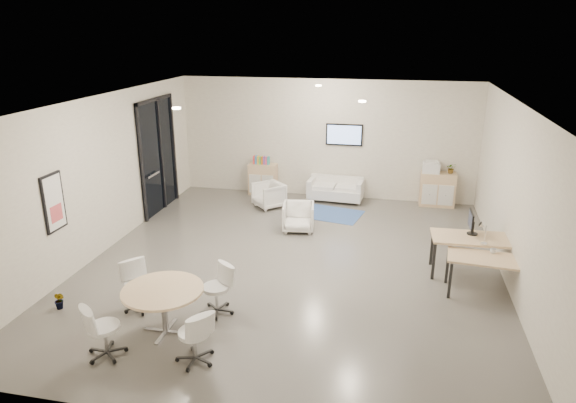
# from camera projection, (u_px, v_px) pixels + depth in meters

# --- Properties ---
(room_shell) EXTENTS (9.60, 10.60, 4.80)m
(room_shell) POSITION_uv_depth(u_px,v_px,m) (293.00, 187.00, 9.71)
(room_shell) COLOR #5B5853
(room_shell) RESTS_ON ground
(glass_door) EXTENTS (0.09, 1.90, 2.85)m
(glass_door) POSITION_uv_depth(u_px,v_px,m) (158.00, 152.00, 12.84)
(glass_door) COLOR black
(glass_door) RESTS_ON room_shell
(artwork) EXTENTS (0.05, 0.54, 1.04)m
(artwork) POSITION_uv_depth(u_px,v_px,m) (54.00, 203.00, 9.02)
(artwork) COLOR black
(artwork) RESTS_ON room_shell
(wall_tv) EXTENTS (0.98, 0.06, 0.58)m
(wall_tv) POSITION_uv_depth(u_px,v_px,m) (344.00, 135.00, 13.69)
(wall_tv) COLOR black
(wall_tv) RESTS_ON room_shell
(ceiling_spots) EXTENTS (3.14, 4.14, 0.03)m
(ceiling_spots) POSITION_uv_depth(u_px,v_px,m) (291.00, 97.00, 10.01)
(ceiling_spots) COLOR #FFEAC6
(ceiling_spots) RESTS_ON room_shell
(sideboard_left) EXTENTS (0.77, 0.40, 0.87)m
(sideboard_left) POSITION_uv_depth(u_px,v_px,m) (263.00, 179.00, 14.38)
(sideboard_left) COLOR tan
(sideboard_left) RESTS_ON room_shell
(sideboard_right) EXTENTS (0.89, 0.43, 0.89)m
(sideboard_right) POSITION_uv_depth(u_px,v_px,m) (437.00, 189.00, 13.43)
(sideboard_right) COLOR tan
(sideboard_right) RESTS_ON room_shell
(books) EXTENTS (0.45, 0.14, 0.22)m
(books) POSITION_uv_depth(u_px,v_px,m) (261.00, 160.00, 14.21)
(books) COLOR red
(books) RESTS_ON sideboard_left
(printer) EXTENTS (0.45, 0.37, 0.31)m
(printer) POSITION_uv_depth(u_px,v_px,m) (431.00, 167.00, 13.29)
(printer) COLOR white
(printer) RESTS_ON sideboard_right
(loveseat) EXTENTS (1.49, 0.82, 0.54)m
(loveseat) POSITION_uv_depth(u_px,v_px,m) (336.00, 190.00, 13.89)
(loveseat) COLOR white
(loveseat) RESTS_ON room_shell
(blue_rug) EXTENTS (1.83, 1.41, 0.01)m
(blue_rug) POSITION_uv_depth(u_px,v_px,m) (328.00, 213.00, 12.97)
(blue_rug) COLOR #2F5791
(blue_rug) RESTS_ON room_shell
(armchair_left) EXTENTS (0.94, 0.95, 0.71)m
(armchair_left) POSITION_uv_depth(u_px,v_px,m) (269.00, 194.00, 13.35)
(armchair_left) COLOR white
(armchair_left) RESTS_ON room_shell
(armchair_right) EXTENTS (0.79, 0.75, 0.72)m
(armchair_right) POSITION_uv_depth(u_px,v_px,m) (298.00, 216.00, 11.80)
(armchair_right) COLOR white
(armchair_right) RESTS_ON room_shell
(desk_rear) EXTENTS (1.51, 0.80, 0.78)m
(desk_rear) POSITION_uv_depth(u_px,v_px,m) (473.00, 241.00, 9.55)
(desk_rear) COLOR tan
(desk_rear) RESTS_ON room_shell
(desk_front) EXTENTS (1.39, 0.79, 0.69)m
(desk_front) POSITION_uv_depth(u_px,v_px,m) (487.00, 262.00, 8.88)
(desk_front) COLOR tan
(desk_front) RESTS_ON room_shell
(monitor) EXTENTS (0.20, 0.50, 0.44)m
(monitor) POSITION_uv_depth(u_px,v_px,m) (471.00, 222.00, 9.60)
(monitor) COLOR black
(monitor) RESTS_ON desk_rear
(round_table) EXTENTS (1.23, 1.23, 0.75)m
(round_table) POSITION_uv_depth(u_px,v_px,m) (163.00, 294.00, 7.72)
(round_table) COLOR tan
(round_table) RESTS_ON room_shell
(meeting_chairs) EXTENTS (2.25, 2.25, 0.82)m
(meeting_chairs) POSITION_uv_depth(u_px,v_px,m) (164.00, 309.00, 7.80)
(meeting_chairs) COLOR white
(meeting_chairs) RESTS_ON room_shell
(plant_cabinet) EXTENTS (0.24, 0.27, 0.21)m
(plant_cabinet) POSITION_uv_depth(u_px,v_px,m) (451.00, 169.00, 13.23)
(plant_cabinet) COLOR #3F7F3F
(plant_cabinet) RESTS_ON sideboard_right
(plant_floor) EXTENTS (0.23, 0.35, 0.14)m
(plant_floor) POSITION_uv_depth(u_px,v_px,m) (60.00, 305.00, 8.57)
(plant_floor) COLOR #3F7F3F
(plant_floor) RESTS_ON room_shell
(cup) EXTENTS (0.12, 0.10, 0.11)m
(cup) POSITION_uv_depth(u_px,v_px,m) (493.00, 250.00, 9.02)
(cup) COLOR white
(cup) RESTS_ON desk_front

